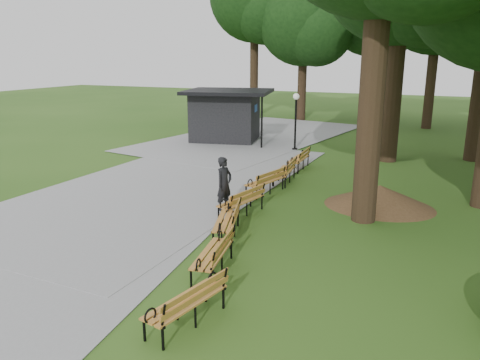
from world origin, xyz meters
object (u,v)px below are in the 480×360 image
at_px(lamp_post, 296,109).
at_px(dirt_mound, 379,196).
at_px(person, 224,184).
at_px(bench_6, 298,159).
at_px(bench_2, 226,221).
at_px(bench_5, 284,171).
at_px(bench_1, 212,254).
at_px(bench_3, 241,201).
at_px(kiosk, 225,115).
at_px(bench_0, 186,302).
at_px(bench_4, 265,181).

relative_size(lamp_post, dirt_mound, 0.99).
distance_m(person, bench_6, 6.34).
height_order(bench_2, bench_5, same).
xyz_separation_m(dirt_mound, bench_6, (-3.89, 3.92, 0.08)).
bearing_deg(bench_1, bench_3, -175.52).
bearing_deg(kiosk, person, -77.10).
distance_m(bench_0, bench_1, 2.13).
distance_m(bench_3, bench_4, 2.46).
bearing_deg(bench_0, kiosk, -144.70).
distance_m(lamp_post, bench_5, 6.61).
relative_size(person, bench_5, 0.91).
bearing_deg(bench_5, bench_1, 1.19).
bearing_deg(bench_6, kiosk, -132.00).
xyz_separation_m(bench_1, bench_3, (-0.98, 3.89, 0.00)).
distance_m(dirt_mound, bench_2, 5.53).
distance_m(bench_1, bench_6, 10.40).
relative_size(bench_1, bench_2, 1.00).
distance_m(kiosk, dirt_mound, 13.31).
relative_size(bench_1, bench_6, 1.00).
distance_m(kiosk, lamp_post, 4.69).
distance_m(kiosk, bench_1, 16.94).
distance_m(kiosk, bench_3, 13.02).
bearing_deg(bench_4, bench_5, -170.97).
xyz_separation_m(kiosk, bench_3, (5.96, -11.53, -1.00)).
distance_m(person, bench_0, 6.48).
distance_m(lamp_post, bench_1, 14.57).
distance_m(bench_4, bench_5, 1.71).
relative_size(dirt_mound, bench_2, 1.55).
distance_m(bench_2, bench_4, 4.28).
bearing_deg(bench_1, bench_5, 177.14).
height_order(bench_1, bench_5, same).
height_order(bench_3, bench_5, same).
distance_m(dirt_mound, bench_6, 5.53).
distance_m(person, bench_1, 4.37).
height_order(dirt_mound, bench_5, bench_5).
xyz_separation_m(dirt_mound, bench_3, (-3.78, -2.53, 0.08)).
bearing_deg(bench_4, bench_0, 25.13).
height_order(kiosk, bench_3, kiosk).
distance_m(kiosk, bench_4, 10.84).
bearing_deg(bench_6, dirt_mound, 43.75).
height_order(bench_3, bench_4, same).
xyz_separation_m(bench_1, bench_4, (-1.12, 6.34, 0.00)).
distance_m(bench_1, bench_3, 4.01).
xyz_separation_m(kiosk, bench_1, (6.95, -15.42, -1.00)).
xyz_separation_m(person, bench_3, (0.63, -0.15, -0.42)).
relative_size(lamp_post, bench_0, 1.53).
bearing_deg(bench_5, person, -14.88).
relative_size(bench_5, bench_6, 1.00).
bearing_deg(bench_0, bench_2, -152.38).
xyz_separation_m(bench_0, bench_6, (-1.60, 12.41, 0.00)).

